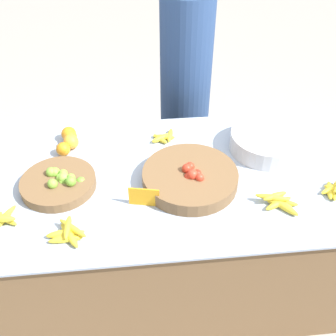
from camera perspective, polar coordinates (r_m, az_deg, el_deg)
The scene contains 11 objects.
ground_plane at distance 2.54m, azimuth 0.00°, elevation -14.80°, with size 12.00×12.00×0.00m, color #A39E93.
market_table at distance 2.23m, azimuth 0.00°, elevation -8.87°, with size 1.86×1.03×0.80m.
lime_bowl at distance 1.94m, azimuth -15.50°, elevation -2.01°, with size 0.36×0.36×0.09m.
tomato_basket at distance 1.89m, azimuth 3.22°, elevation -1.33°, with size 0.46×0.46×0.10m.
orange_pile at distance 2.18m, azimuth -14.22°, elevation 3.97°, with size 0.11×0.21×0.08m.
metal_bowl at distance 2.15m, azimuth 14.15°, elevation 3.73°, with size 0.39×0.39×0.10m.
price_sign at distance 1.77m, azimuth -3.51°, elevation -4.24°, with size 0.14×0.04×0.10m.
banana_bunch_front_left at distance 2.18m, azimuth -0.60°, elevation 4.50°, with size 0.14×0.14×0.03m.
banana_bunch_middle_right at distance 1.85m, azimuth 15.78°, elevation -4.75°, with size 0.20×0.15×0.05m.
banana_bunch_front_center at distance 1.71m, azimuth -14.35°, elevation -9.18°, with size 0.18×0.17×0.05m.
vendor_person at distance 2.72m, azimuth 2.49°, elevation 10.39°, with size 0.34×0.34×1.60m.
Camera 1 is at (-0.15, -1.46, 2.08)m, focal length 42.00 mm.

